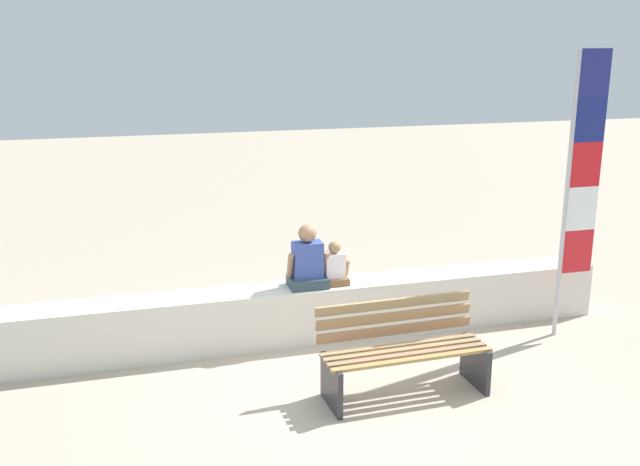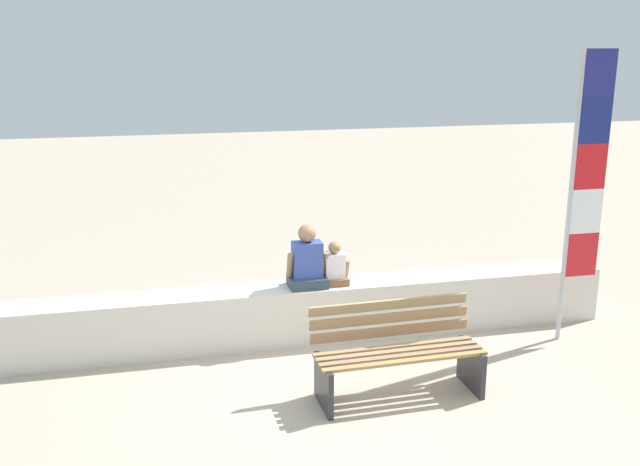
# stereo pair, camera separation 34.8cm
# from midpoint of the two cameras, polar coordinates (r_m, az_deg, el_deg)

# --- Properties ---
(ground_plane) EXTENTS (40.00, 40.00, 0.00)m
(ground_plane) POSITION_cam_midpoint_polar(r_m,az_deg,el_deg) (7.28, 3.78, -12.19)
(ground_plane) COLOR #B6A592
(seawall_ledge) EXTENTS (6.83, 0.49, 0.65)m
(seawall_ledge) POSITION_cam_midpoint_polar(r_m,az_deg,el_deg) (8.28, 1.20, -6.19)
(seawall_ledge) COLOR silver
(seawall_ledge) RESTS_ON ground
(park_bench) EXTENTS (1.63, 0.65, 0.88)m
(park_bench) POSITION_cam_midpoint_polar(r_m,az_deg,el_deg) (7.06, 7.52, -9.44)
(park_bench) COLOR #A8824A
(park_bench) RESTS_ON ground
(person_adult) EXTENTS (0.47, 0.34, 0.72)m
(person_adult) POSITION_cam_midpoint_polar(r_m,az_deg,el_deg) (8.01, 0.23, -2.35)
(person_adult) COLOR #2F414F
(person_adult) RESTS_ON seawall_ledge
(person_child) EXTENTS (0.33, 0.24, 0.50)m
(person_child) POSITION_cam_midpoint_polar(r_m,az_deg,el_deg) (8.11, 2.39, -2.76)
(person_child) COLOR brown
(person_child) RESTS_ON seawall_ledge
(flag_banner) EXTENTS (0.43, 0.05, 3.23)m
(flag_banner) POSITION_cam_midpoint_polar(r_m,az_deg,el_deg) (8.41, 21.22, 4.00)
(flag_banner) COLOR #B7B7BC
(flag_banner) RESTS_ON ground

